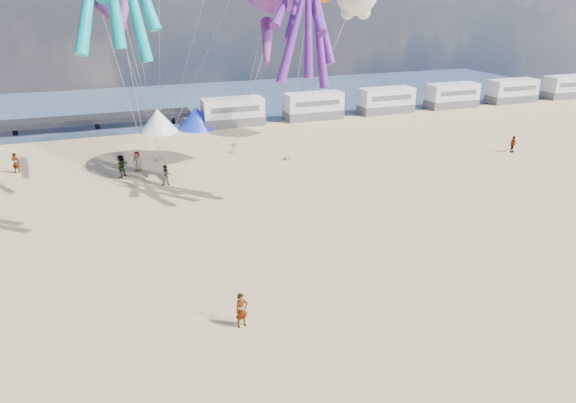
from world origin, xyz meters
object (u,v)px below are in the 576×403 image
at_px(motorhome_1, 313,106).
at_px(tent_white, 158,120).
at_px(sandbag_a, 151,175).
at_px(sandbag_e, 161,159).
at_px(windsock_left, 100,6).
at_px(motorhome_3, 452,95).
at_px(beachgoer_4, 121,166).
at_px(sandbag_b, 233,152).
at_px(motorhome_4, 512,91).
at_px(beachgoer_3, 513,144).
at_px(tent_blue, 196,118).
at_px(sandbag_d, 236,145).
at_px(beachgoer_0, 138,161).
at_px(motorhome_0, 233,112).
at_px(windsock_mid, 267,42).
at_px(motorhome_5, 567,87).
at_px(sandbag_c, 288,159).
at_px(beachgoer_1, 166,175).
at_px(standing_person, 242,310).
at_px(beachgoer_5, 16,163).
at_px(windsock_right, 123,15).
at_px(motorhome_2, 386,100).

height_order(motorhome_1, tent_white, motorhome_1).
xyz_separation_m(sandbag_a, sandbag_e, (1.25, 4.01, 0.00)).
bearing_deg(windsock_left, motorhome_3, 0.02).
bearing_deg(beachgoer_4, sandbag_b, 158.28).
height_order(motorhome_4, windsock_left, windsock_left).
bearing_deg(sandbag_e, beachgoer_3, -15.60).
bearing_deg(tent_blue, sandbag_d, -74.82).
distance_m(beachgoer_4, sandbag_b, 10.43).
bearing_deg(beachgoer_0, motorhome_0, 73.99).
bearing_deg(windsock_mid, sandbag_b, 113.13).
xyz_separation_m(motorhome_1, motorhome_5, (38.00, 0.00, 0.00)).
xyz_separation_m(sandbag_c, windsock_left, (-13.90, -3.97, 12.53)).
distance_m(beachgoer_1, sandbag_a, 2.76).
xyz_separation_m(standing_person, windsock_mid, (6.89, 17.29, 9.45)).
bearing_deg(motorhome_4, sandbag_c, -159.31).
height_order(beachgoer_1, beachgoer_5, beachgoer_5).
xyz_separation_m(beachgoer_3, sandbag_d, (-23.05, 10.73, -0.64)).
bearing_deg(motorhome_1, tent_white, 180.00).
xyz_separation_m(standing_person, windsock_right, (-2.24, 21.42, 11.18)).
height_order(motorhome_0, windsock_right, windsock_right).
height_order(motorhome_4, beachgoer_5, motorhome_4).
height_order(motorhome_5, sandbag_d, motorhome_5).
relative_size(motorhome_0, beachgoer_5, 3.92).
relative_size(tent_blue, windsock_right, 0.70).
height_order(motorhome_0, standing_person, motorhome_0).
bearing_deg(sandbag_d, windsock_left, -137.71).
bearing_deg(motorhome_0, beachgoer_0, -131.97).
bearing_deg(beachgoer_0, motorhome_2, 48.33).
relative_size(motorhome_0, windsock_left, 1.05).
bearing_deg(sandbag_c, beachgoer_4, 178.82).
bearing_deg(motorhome_3, motorhome_5, 0.00).
relative_size(beachgoer_0, sandbag_c, 3.23).
distance_m(motorhome_5, beachgoer_0, 59.98).
bearing_deg(motorhome_1, motorhome_3, 0.00).
bearing_deg(windsock_right, sandbag_b, 37.20).
relative_size(beachgoer_5, sandbag_e, 3.36).
height_order(motorhome_3, motorhome_5, same).
distance_m(beachgoer_3, beachgoer_4, 34.10).
height_order(motorhome_3, beachgoer_5, motorhome_3).
xyz_separation_m(beachgoer_4, sandbag_c, (13.74, -0.28, -0.78)).
height_order(motorhome_2, beachgoer_4, motorhome_2).
xyz_separation_m(beachgoer_5, sandbag_a, (10.01, -4.57, -0.73)).
height_order(sandbag_a, windsock_right, windsock_right).
bearing_deg(windsock_left, beachgoer_4, 64.36).
bearing_deg(sandbag_a, motorhome_1, 35.67).
xyz_separation_m(motorhome_3, beachgoer_1, (-37.96, -16.78, -0.71)).
bearing_deg(beachgoer_1, tent_white, 90.53).
bearing_deg(windsock_right, motorhome_0, 63.08).
distance_m(motorhome_2, windsock_left, 38.01).
bearing_deg(beachgoer_0, windsock_left, -79.28).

